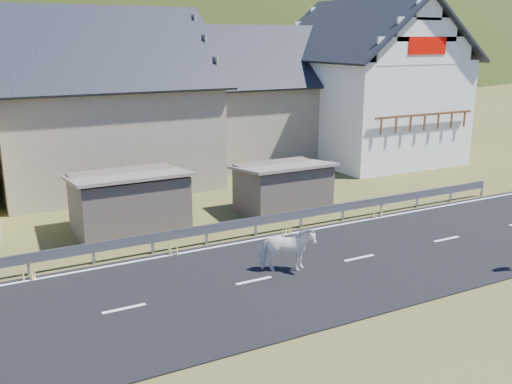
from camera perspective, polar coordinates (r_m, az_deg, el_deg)
ground at (r=17.59m, az=-0.22°, el=-8.98°), size 160.00×160.00×0.00m
road at (r=17.58m, az=-0.22°, el=-8.92°), size 60.00×7.00×0.04m
lane_markings at (r=17.57m, az=-0.22°, el=-8.85°), size 60.00×6.60×0.01m
guardrail at (r=20.49m, az=-4.99°, el=-3.79°), size 28.10×0.09×0.75m
shed_left at (r=22.28m, az=-12.60°, el=-1.10°), size 4.30×3.30×2.40m
shed_right at (r=24.29m, az=2.66°, el=0.36°), size 3.80×2.90×2.20m
house_stone_a at (r=30.05m, az=-15.53°, el=9.71°), size 10.80×9.80×8.90m
house_stone_b at (r=35.41m, az=-0.01°, el=10.35°), size 9.80×8.80×8.10m
house_white at (r=36.11m, az=10.92°, el=11.49°), size 8.80×10.80×9.70m
mountain at (r=196.53m, az=-23.95°, el=5.88°), size 440.00×280.00×260.00m
horse at (r=17.99m, az=3.11°, el=-5.76°), size 1.42×1.91×1.47m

